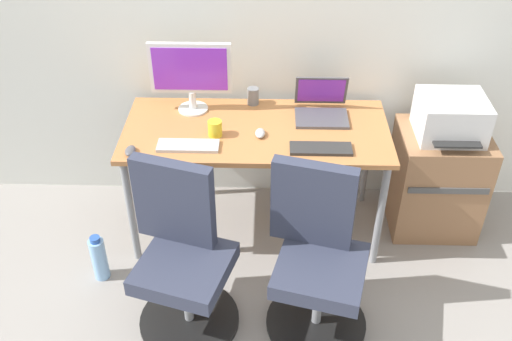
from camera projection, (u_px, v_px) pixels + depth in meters
ground_plane at (256, 226)px, 3.79m from camera, size 5.28×5.28×0.00m
back_wall at (258, 10)px, 3.36m from camera, size 4.40×0.04×2.60m
desk at (256, 139)px, 3.39m from camera, size 1.54×0.69×0.75m
office_chair_left at (182, 258)px, 2.96m from camera, size 0.55×0.55×0.94m
office_chair_right at (317, 260)px, 2.95m from camera, size 0.54×0.54×0.94m
side_cabinet at (436, 180)px, 3.64m from camera, size 0.53×0.48×0.68m
printer at (451, 117)px, 3.36m from camera, size 0.38×0.40×0.24m
water_bottle_on_floor at (99, 258)px, 3.35m from camera, size 0.09×0.09×0.31m
desktop_monitor at (190, 72)px, 3.37m from camera, size 0.48×0.18×0.43m
open_laptop at (321, 107)px, 3.44m from camera, size 0.31×0.29×0.22m
keyboard_by_monitor at (188, 146)px, 3.18m from camera, size 0.34×0.12×0.02m
keyboard_by_laptop at (321, 149)px, 3.16m from camera, size 0.34×0.12×0.02m
mouse_by_monitor at (130, 151)px, 3.13m from camera, size 0.06×0.10×0.03m
mouse_by_laptop at (260, 133)px, 3.27m from camera, size 0.06×0.10×0.03m
coffee_mug at (215, 128)px, 3.26m from camera, size 0.08×0.08×0.09m
pen_cup at (253, 96)px, 3.54m from camera, size 0.07×0.07×0.10m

